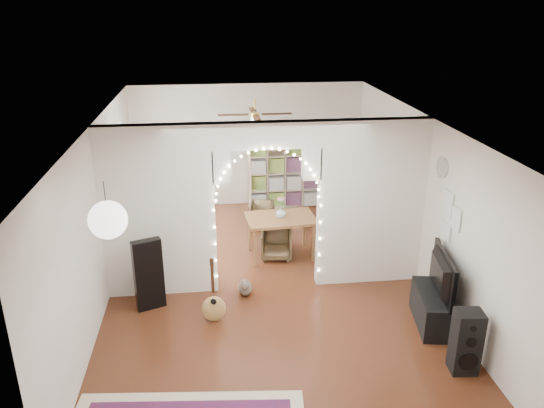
{
  "coord_description": "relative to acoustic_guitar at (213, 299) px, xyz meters",
  "views": [
    {
      "loc": [
        -0.82,
        -7.56,
        4.36
      ],
      "look_at": [
        0.11,
        0.3,
        1.29
      ],
      "focal_mm": 35.0,
      "sensor_mm": 36.0,
      "label": 1
    }
  ],
  "objects": [
    {
      "name": "tv",
      "position": [
        3.08,
        -0.43,
        0.43
      ],
      "size": [
        0.32,
        1.08,
        0.62
      ],
      "primitive_type": "imported",
      "rotation": [
        0.0,
        0.0,
        1.4
      ],
      "color": "black",
      "rests_on": "media_console"
    },
    {
      "name": "paper_lantern",
      "position": [
        -1.02,
        -1.45,
        1.88
      ],
      "size": [
        0.4,
        0.4,
        0.4
      ],
      "primitive_type": "sphere",
      "color": "white",
      "rests_on": "ceiling"
    },
    {
      "name": "acoustic_guitar",
      "position": [
        0.0,
        0.0,
        0.0
      ],
      "size": [
        0.36,
        0.24,
        0.86
      ],
      "rotation": [
        0.0,
        0.0,
        -0.38
      ],
      "color": "tan",
      "rests_on": "floor"
    },
    {
      "name": "wall_back",
      "position": [
        0.88,
        4.7,
        0.98
      ],
      "size": [
        5.0,
        0.02,
        2.7
      ],
      "primitive_type": "cube",
      "color": "silver",
      "rests_on": "floor"
    },
    {
      "name": "wall_left",
      "position": [
        -1.62,
        0.95,
        0.98
      ],
      "size": [
        0.02,
        7.5,
        2.7
      ],
      "primitive_type": "cube",
      "color": "silver",
      "rests_on": "floor"
    },
    {
      "name": "media_console",
      "position": [
        3.08,
        -0.43,
        -0.12
      ],
      "size": [
        0.56,
        1.05,
        0.5
      ],
      "primitive_type": "cube",
      "rotation": [
        0.0,
        0.0,
        -0.17
      ],
      "color": "black",
      "rests_on": "floor"
    },
    {
      "name": "dining_table",
      "position": [
        1.24,
        1.98,
        0.31
      ],
      "size": [
        1.26,
        0.89,
        0.76
      ],
      "rotation": [
        0.0,
        0.0,
        0.08
      ],
      "color": "brown",
      "rests_on": "floor"
    },
    {
      "name": "ceiling_fan",
      "position": [
        0.88,
        2.95,
        2.03
      ],
      "size": [
        1.1,
        1.1,
        0.3
      ],
      "primitive_type": null,
      "color": "gold",
      "rests_on": "ceiling"
    },
    {
      "name": "flower_vase",
      "position": [
        1.24,
        1.98,
        0.48
      ],
      "size": [
        0.2,
        0.2,
        0.19
      ],
      "primitive_type": "imported",
      "rotation": [
        0.0,
        0.0,
        0.08
      ],
      "color": "white",
      "rests_on": "dining_table"
    },
    {
      "name": "dining_chair_right",
      "position": [
        1.15,
        1.93,
        -0.12
      ],
      "size": [
        0.61,
        0.63,
        0.51
      ],
      "primitive_type": "imported",
      "rotation": [
        0.0,
        0.0,
        -0.13
      ],
      "color": "brown",
      "rests_on": "floor"
    },
    {
      "name": "ceiling",
      "position": [
        0.88,
        0.95,
        2.33
      ],
      "size": [
        5.0,
        7.5,
        0.02
      ],
      "primitive_type": "cube",
      "color": "white",
      "rests_on": "wall_back"
    },
    {
      "name": "wall_front",
      "position": [
        0.88,
        -2.8,
        0.98
      ],
      "size": [
        5.0,
        0.02,
        2.7
      ],
      "primitive_type": "cube",
      "color": "silver",
      "rests_on": "floor"
    },
    {
      "name": "wall_clock",
      "position": [
        3.36,
        0.35,
        1.73
      ],
      "size": [
        0.03,
        0.31,
        0.31
      ],
      "primitive_type": "cylinder",
      "rotation": [
        0.0,
        1.57,
        0.0
      ],
      "color": "white",
      "rests_on": "wall_right"
    },
    {
      "name": "wall_right",
      "position": [
        3.38,
        0.95,
        0.98
      ],
      "size": [
        0.02,
        7.5,
        2.7
      ],
      "primitive_type": "cube",
      "color": "silver",
      "rests_on": "floor"
    },
    {
      "name": "floor",
      "position": [
        0.88,
        0.95,
        -0.37
      ],
      "size": [
        7.5,
        7.5,
        0.0
      ],
      "primitive_type": "plane",
      "color": "black",
      "rests_on": "ground"
    },
    {
      "name": "guitar_case",
      "position": [
        -0.94,
        0.49,
        0.18
      ],
      "size": [
        0.45,
        0.29,
        1.11
      ],
      "primitive_type": "cube",
      "rotation": [
        0.0,
        0.0,
        0.37
      ],
      "color": "black",
      "rests_on": "floor"
    },
    {
      "name": "window",
      "position": [
        -1.59,
        2.75,
        1.13
      ],
      "size": [
        0.04,
        1.2,
        1.4
      ],
      "primitive_type": "cube",
      "color": "white",
      "rests_on": "wall_left"
    },
    {
      "name": "dining_chair_left",
      "position": [
        1.05,
        3.54,
        -0.15
      ],
      "size": [
        0.57,
        0.58,
        0.44
      ],
      "primitive_type": "imported",
      "rotation": [
        0.0,
        0.0,
        -0.22
      ],
      "color": "brown",
      "rests_on": "floor"
    },
    {
      "name": "bookcase",
      "position": [
        1.65,
        4.45,
        0.43
      ],
      "size": [
        1.62,
        0.76,
        1.61
      ],
      "primitive_type": "cube",
      "rotation": [
        0.0,
        0.0,
        0.24
      ],
      "color": "#C3B38D",
      "rests_on": "floor"
    },
    {
      "name": "floor_speaker",
      "position": [
        3.08,
        -1.46,
        0.05
      ],
      "size": [
        0.35,
        0.32,
        0.85
      ],
      "rotation": [
        0.0,
        0.0,
        -0.1
      ],
      "color": "black",
      "rests_on": "floor"
    },
    {
      "name": "picture_frames",
      "position": [
        3.36,
        -0.05,
        1.13
      ],
      "size": [
        0.02,
        0.5,
        0.7
      ],
      "primitive_type": null,
      "color": "white",
      "rests_on": "wall_right"
    },
    {
      "name": "divider_wall",
      "position": [
        0.88,
        0.95,
        1.05
      ],
      "size": [
        5.0,
        0.2,
        2.7
      ],
      "color": "silver",
      "rests_on": "floor"
    },
    {
      "name": "tabby_cat",
      "position": [
        0.5,
        0.69,
        -0.24
      ],
      "size": [
        0.24,
        0.49,
        0.32
      ],
      "rotation": [
        0.0,
        0.0,
        -0.08
      ],
      "color": "brown",
      "rests_on": "floor"
    },
    {
      "name": "fairy_lights",
      "position": [
        0.88,
        0.82,
        1.18
      ],
      "size": [
        1.64,
        0.04,
        1.6
      ],
      "primitive_type": null,
      "color": "#FFEABF",
      "rests_on": "divider_wall"
    }
  ]
}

